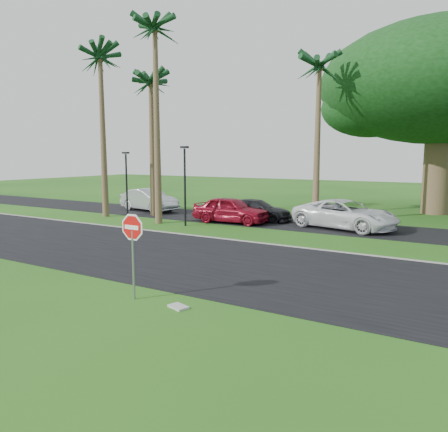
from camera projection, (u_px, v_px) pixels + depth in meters
ground at (182, 273)px, 15.38m from camera, size 120.00×120.00×0.00m
road at (212, 261)px, 17.08m from camera, size 120.00×8.00×0.02m
parking_strip at (307, 225)px, 26.01m from camera, size 120.00×5.00×0.02m
curb at (258, 243)px, 20.52m from camera, size 120.00×0.12×0.06m
stop_sign_near at (133, 239)px, 12.33m from camera, size 1.05×0.07×2.62m
palm_left_far at (100, 62)px, 28.24m from camera, size 5.00×5.00×11.50m
palm_left_mid at (151, 86)px, 28.87m from camera, size 5.00×5.00×10.00m
palm_left_near at (155, 33)px, 25.14m from camera, size 5.00×5.00×12.50m
palm_center at (319, 70)px, 26.02m from camera, size 5.00×5.00×10.50m
canopy_tree at (442, 84)px, 29.81m from camera, size 16.50×16.50×13.12m
streetlight_left at (126, 180)px, 28.95m from camera, size 0.45×0.25×4.34m
streetlight_right at (185, 181)px, 25.29m from camera, size 0.45×0.25×4.64m
car_silver at (149, 200)px, 32.36m from camera, size 5.19×2.61×1.63m
car_red at (231, 210)px, 26.66m from camera, size 4.81×2.18×1.60m
car_dark at (257, 210)px, 27.64m from camera, size 4.72×2.30×1.32m
car_minivan at (345, 215)px, 24.43m from camera, size 6.32×3.96×1.63m
utility_slab at (178, 307)px, 11.85m from camera, size 0.63×0.50×0.06m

